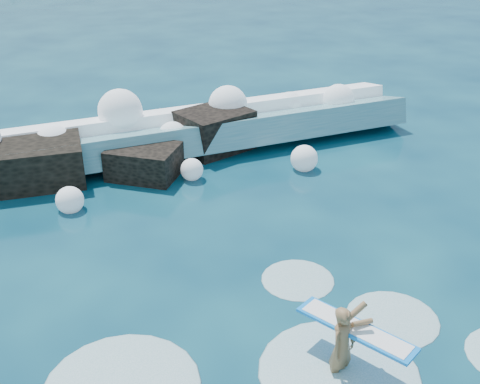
% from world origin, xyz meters
% --- Properties ---
extents(ground, '(200.00, 200.00, 0.00)m').
position_xyz_m(ground, '(0.00, 0.00, 0.00)').
color(ground, '#082C42').
rests_on(ground, ground).
extents(breaking_wave, '(18.07, 2.81, 1.56)m').
position_xyz_m(breaking_wave, '(0.68, 7.90, 0.54)').
color(breaking_wave, teal).
rests_on(breaking_wave, ground).
extents(rock_cluster, '(8.41, 3.57, 1.53)m').
position_xyz_m(rock_cluster, '(-0.18, 7.10, 0.49)').
color(rock_cluster, black).
rests_on(rock_cluster, ground).
extents(surfer_with_board, '(1.45, 2.81, 1.63)m').
position_xyz_m(surfer_with_board, '(1.40, -3.07, 0.60)').
color(surfer_with_board, olive).
rests_on(surfer_with_board, ground).
extents(wave_spray, '(15.39, 4.75, 2.18)m').
position_xyz_m(wave_spray, '(0.15, 7.74, 1.04)').
color(wave_spray, white).
rests_on(wave_spray, ground).
extents(surf_foam, '(9.10, 5.77, 0.15)m').
position_xyz_m(surf_foam, '(0.40, -2.67, 0.00)').
color(surf_foam, silver).
rests_on(surf_foam, ground).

